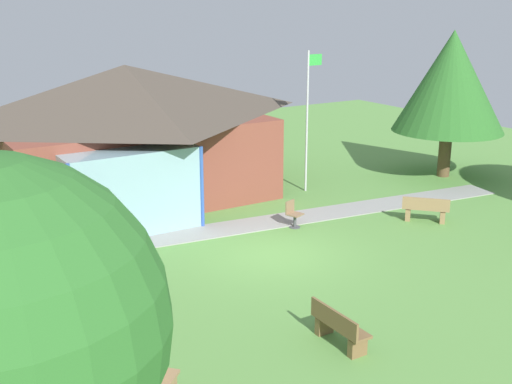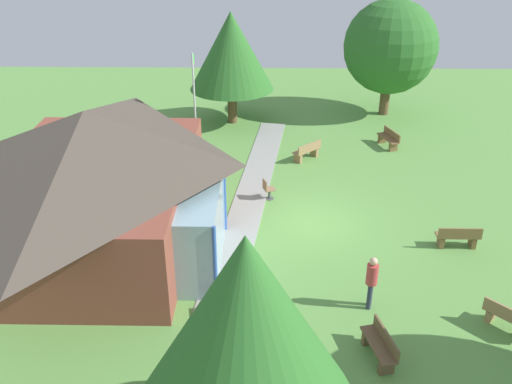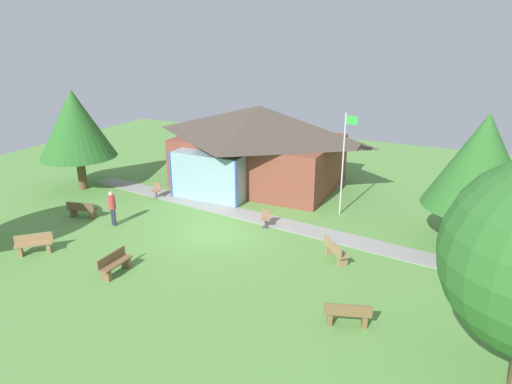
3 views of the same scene
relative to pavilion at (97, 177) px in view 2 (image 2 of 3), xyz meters
The scene contains 15 objects.
ground_plane 7.92m from the pavilion, 79.52° to the right, with size 44.00×44.00×0.00m, color #609947.
pavilion is the anchor object (origin of this frame).
footpath 5.63m from the pavilion, 74.31° to the right, with size 21.09×1.30×0.03m, color #999993.
flagpole 6.58m from the pavilion, 23.82° to the right, with size 0.64×0.08×5.25m.
bench_lawn_far_right 14.80m from the pavilion, 53.34° to the right, with size 1.56×0.89×0.84m.
bench_front_left 13.52m from the pavilion, 110.01° to the right, with size 1.38×1.36×0.84m.
bench_front_center 12.58m from the pavilion, 91.31° to the right, with size 0.44×1.50×0.84m.
bench_mid_left 10.63m from the pavilion, 123.06° to the right, with size 1.56×0.78×0.84m.
bench_mid_right 10.68m from the pavilion, 46.88° to the right, with size 1.35×1.39×0.84m.
patio_chair_west 6.61m from the pavilion, 130.67° to the right, with size 0.51×0.51×0.86m.
patio_chair_lawn_spare 6.94m from the pavilion, 61.26° to the right, with size 0.56×0.56×0.86m.
visitor_strolling_lawn 9.62m from the pavilion, 112.15° to the right, with size 0.34×0.34×1.74m.
tree_far_east 18.42m from the pavilion, 42.41° to the right, with size 5.06×5.06×6.33m.
tree_west_hedge 10.61m from the pavilion, 149.39° to the right, with size 4.34×4.34×5.88m.
tree_east_hedge 12.77m from the pavilion, 17.80° to the right, with size 4.44×4.44×5.89m.
Camera 2 is at (-18.24, 1.72, 10.75)m, focal length 39.24 mm.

